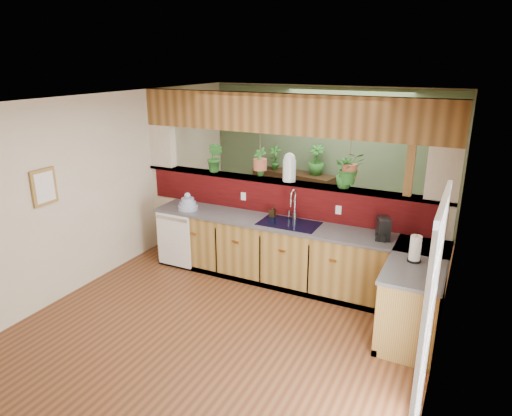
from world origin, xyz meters
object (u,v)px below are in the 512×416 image
at_px(faucet, 293,203).
at_px(coffee_maker, 383,230).
at_px(shelving_console, 293,200).
at_px(dish_stack, 188,204).
at_px(glass_jar, 289,167).
at_px(paper_towel, 415,249).
at_px(soap_dispenser, 273,211).

xyz_separation_m(faucet, coffee_maker, (1.26, -0.17, -0.12)).
bearing_deg(shelving_console, coffee_maker, -36.27).
bearing_deg(dish_stack, shelving_console, 72.43).
xyz_separation_m(glass_jar, shelving_console, (-0.67, 1.90, -1.09)).
bearing_deg(paper_towel, coffee_maker, 131.36).
relative_size(coffee_maker, paper_towel, 0.84).
distance_m(coffee_maker, shelving_console, 3.14).
distance_m(coffee_maker, glass_jar, 1.58).
height_order(soap_dispenser, paper_towel, paper_towel).
bearing_deg(coffee_maker, dish_stack, 160.18).
bearing_deg(faucet, glass_jar, 126.67).
bearing_deg(dish_stack, paper_towel, -7.30).
relative_size(coffee_maker, glass_jar, 0.67).
xyz_separation_m(coffee_maker, glass_jar, (-1.42, 0.38, 0.57)).
height_order(dish_stack, shelving_console, dish_stack).
height_order(dish_stack, soap_dispenser, dish_stack).
bearing_deg(dish_stack, soap_dispenser, 11.02).
relative_size(dish_stack, glass_jar, 0.73).
bearing_deg(glass_jar, soap_dispenser, -123.24).
xyz_separation_m(faucet, paper_towel, (1.71, -0.68, -0.10)).
bearing_deg(glass_jar, faucet, -53.33).
height_order(faucet, glass_jar, glass_jar).
xyz_separation_m(soap_dispenser, coffee_maker, (1.57, -0.16, 0.04)).
bearing_deg(coffee_maker, shelving_console, 110.87).
relative_size(faucet, paper_towel, 1.40).
bearing_deg(dish_stack, glass_jar, 18.46).
bearing_deg(paper_towel, shelving_console, 132.30).
relative_size(soap_dispenser, glass_jar, 0.42).
distance_m(soap_dispenser, coffee_maker, 1.58).
distance_m(dish_stack, coffee_maker, 2.85).
xyz_separation_m(faucet, shelving_console, (-0.83, 2.12, -0.64)).
relative_size(faucet, shelving_console, 0.28).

